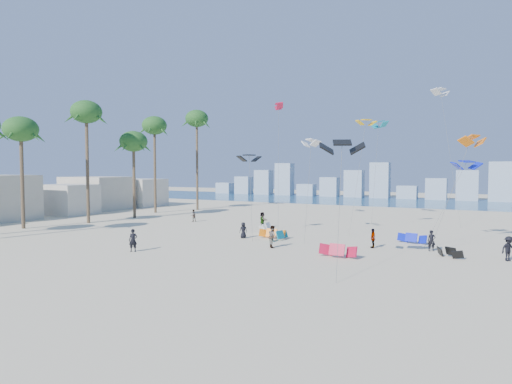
% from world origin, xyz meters
% --- Properties ---
extents(ground, '(220.00, 220.00, 0.00)m').
position_xyz_m(ground, '(0.00, 0.00, 0.00)').
color(ground, beige).
rests_on(ground, ground).
extents(ocean, '(220.00, 220.00, 0.00)m').
position_xyz_m(ocean, '(0.00, 72.00, 0.01)').
color(ocean, navy).
rests_on(ocean, ground).
extents(kitesurfer_near, '(0.82, 0.73, 1.87)m').
position_xyz_m(kitesurfer_near, '(-2.29, 4.47, 0.94)').
color(kitesurfer_near, black).
rests_on(kitesurfer_near, ground).
extents(kitesurfer_mid, '(1.13, 1.18, 1.91)m').
position_xyz_m(kitesurfer_mid, '(7.01, 11.52, 0.95)').
color(kitesurfer_mid, gray).
rests_on(kitesurfer_mid, ground).
extents(kitesurfers_far, '(35.88, 9.73, 1.84)m').
position_xyz_m(kitesurfers_far, '(8.96, 18.26, 0.87)').
color(kitesurfers_far, black).
rests_on(kitesurfers_far, ground).
extents(grounded_kites, '(20.04, 11.46, 1.00)m').
position_xyz_m(grounded_kites, '(9.63, 15.53, 0.45)').
color(grounded_kites, '#0C7D94').
rests_on(grounded_kites, ground).
extents(flying_kites, '(29.63, 36.92, 17.51)m').
position_xyz_m(flying_kites, '(13.51, 24.16, 11.23)').
color(flying_kites, black).
rests_on(flying_kites, ground).
extents(palm_row, '(8.65, 44.80, 16.62)m').
position_xyz_m(palm_row, '(-21.28, 16.19, 12.25)').
color(palm_row, brown).
rests_on(palm_row, ground).
extents(beachfront_buildings, '(11.50, 43.00, 6.00)m').
position_xyz_m(beachfront_buildings, '(-33.69, 20.82, 2.67)').
color(beachfront_buildings, beige).
rests_on(beachfront_buildings, ground).
extents(distant_skyline, '(85.00, 3.00, 8.40)m').
position_xyz_m(distant_skyline, '(-1.19, 82.00, 3.09)').
color(distant_skyline, '#9EADBF').
rests_on(distant_skyline, ground).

